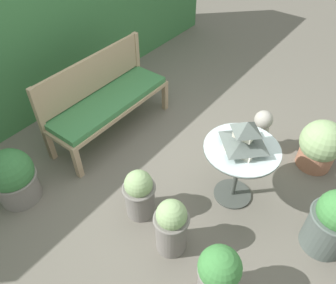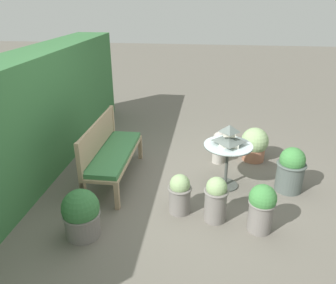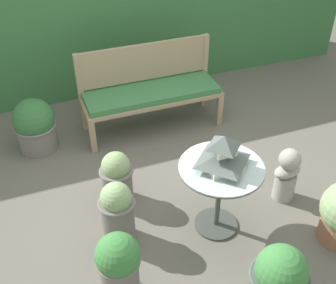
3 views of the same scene
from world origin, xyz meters
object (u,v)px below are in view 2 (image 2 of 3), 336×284
Objects in this scene: patio_table at (228,154)px; potted_plant_table_far at (254,144)px; potted_plant_hedge_corner at (81,214)px; potted_plant_patio_mid at (216,199)px; potted_plant_bench_right at (262,207)px; garden_bench at (115,155)px; garden_bust at (219,147)px; potted_plant_table_near at (180,193)px; pagoda_birdhouse at (229,136)px; potted_plant_bench_left at (291,169)px.

patio_table reaches higher than potted_plant_table_far.
potted_plant_hedge_corner is 1.56m from potted_plant_patio_mid.
potted_plant_bench_right reaches higher than potted_plant_hedge_corner.
garden_bench is 2.81× the size of garden_bust.
potted_plant_hedge_corner is at bearing 119.05° from potted_plant_table_near.
garden_bench is 2.25× the size of patio_table.
pagoda_birdhouse is 2.13m from potted_plant_hedge_corner.
pagoda_birdhouse is at bearing 151.35° from potted_plant_table_far.
potted_plant_bench_left is 1.16× the size of potted_plant_table_far.
pagoda_birdhouse reaches higher than garden_bust.
patio_table reaches higher than garden_bench.
patio_table is 1.02m from potted_plant_bench_right.
potted_plant_bench_left is (1.27, -2.51, 0.04)m from potted_plant_hedge_corner.
potted_plant_bench_left is at bearing -156.50° from potted_plant_table_far.
garden_bench is 1.26m from potted_plant_hedge_corner.
potted_plant_bench_right is 1.06m from potted_plant_bench_left.
potted_plant_hedge_corner is at bearing 135.50° from potted_plant_table_far.
potted_plant_patio_mid reaches higher than garden_bench.
potted_plant_table_near is (-0.67, -1.00, -0.14)m from garden_bench.
potted_plant_hedge_corner is (-1.27, 1.64, -0.22)m from patio_table.
potted_plant_patio_mid is at bearing 159.34° from potted_plant_table_far.
patio_table is 1.15× the size of potted_plant_patio_mid.
garden_bust is (0.72, 0.10, -0.23)m from patio_table.
potted_plant_table_near is (0.24, 0.95, -0.05)m from potted_plant_bench_right.
garden_bench is at bearing 90.75° from pagoda_birdhouse.
potted_plant_bench_right is (-0.93, -0.36, -0.19)m from patio_table.
garden_bust is 2.52m from potted_plant_hedge_corner.
garden_bench is at bearing 90.75° from patio_table.
patio_table is 1.25× the size of garden_bust.
pagoda_birdhouse is (-0.00, -0.00, 0.26)m from patio_table.
garden_bust is 0.90× the size of potted_plant_bench_right.
pagoda_birdhouse is at bearing -89.25° from garden_bench.
garden_bust is 1.21m from potted_plant_bench_left.
potted_plant_bench_right is 0.53m from potted_plant_patio_mid.
patio_table reaches higher than potted_plant_table_near.
garden_bench is at bearing 56.21° from potted_plant_table_near.
garden_bench is at bearing 90.54° from potted_plant_bench_left.
potted_plant_hedge_corner is at bearing 127.84° from patio_table.
potted_plant_bench_right is at bearing -80.31° from potted_plant_hedge_corner.
garden_bench is 2.47m from potted_plant_bench_left.
garden_bust is 1.52m from potted_plant_patio_mid.
potted_plant_table_far is (1.82, -0.13, -0.04)m from potted_plant_bench_right.
pagoda_birdhouse is 0.60× the size of potted_plant_patio_mid.
potted_plant_bench_left is (0.02, -2.47, -0.08)m from garden_bench.
garden_bust is at bearing 53.46° from potted_plant_bench_left.
pagoda_birdhouse is at bearing -104.04° from patio_table.
potted_plant_hedge_corner is at bearing 178.22° from garden_bench.
potted_plant_bench_left is 1.24× the size of potted_plant_table_near.
potted_plant_bench_right is (-1.65, -0.46, 0.05)m from garden_bust.
potted_plant_bench_right is at bearing 151.26° from potted_plant_bench_left.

